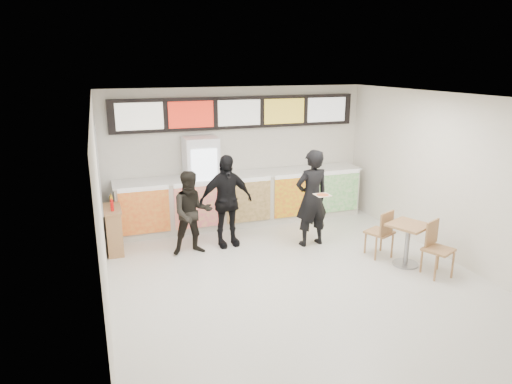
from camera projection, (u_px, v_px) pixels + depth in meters
name	position (u px, v px, depth m)	size (l,w,h in m)	color
floor	(300.00, 282.00, 7.54)	(7.00, 7.00, 0.00)	beige
ceiling	(306.00, 98.00, 6.72)	(7.00, 7.00, 0.00)	white
wall_back	(238.00, 154.00, 10.31)	(6.00, 6.00, 0.00)	silver
wall_left	(101.00, 216.00, 6.18)	(7.00, 7.00, 0.00)	silver
wall_right	(457.00, 180.00, 8.07)	(7.00, 7.00, 0.00)	silver
service_counter	(244.00, 199.00, 10.19)	(5.56, 0.77, 1.14)	silver
menu_board	(238.00, 113.00, 9.97)	(5.50, 0.14, 0.70)	black
drinks_fridge	(202.00, 183.00, 9.80)	(0.70, 0.67, 2.00)	white
mirror_panel	(98.00, 162.00, 8.35)	(0.01, 2.00, 1.50)	#B2B7BF
customer_main	(312.00, 198.00, 8.86)	(0.70, 0.46, 1.92)	black
customer_left	(192.00, 213.00, 8.50)	(0.78, 0.61, 1.60)	black
customer_mid	(226.00, 201.00, 8.85)	(1.07, 0.45, 1.83)	black
pizza_slice	(323.00, 195.00, 8.40)	(0.36, 0.36, 0.02)	beige
cafe_table	(408.00, 237.00, 8.05)	(1.04, 1.61, 0.92)	#A9734D
condiment_ledge	(114.00, 229.00, 8.67)	(0.32, 0.78, 1.04)	#A9734D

